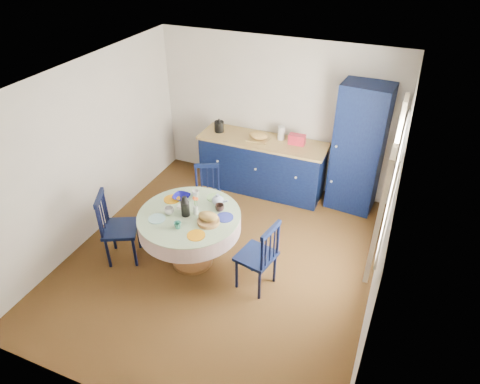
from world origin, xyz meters
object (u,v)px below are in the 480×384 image
at_px(mug_c, 220,208).
at_px(mug_d, 196,194).
at_px(kitchen_counter, 262,164).
at_px(cobalt_bowl, 181,197).
at_px(chair_left, 117,227).
at_px(chair_far, 207,194).
at_px(mug_b, 178,225).
at_px(dining_table, 190,222).
at_px(chair_right, 259,256).
at_px(mug_a, 169,211).
at_px(pantry_cabinet, 358,149).

xyz_separation_m(mug_c, mug_d, (-0.44, 0.17, -0.00)).
relative_size(kitchen_counter, cobalt_bowl, 9.36).
distance_m(chair_left, chair_far, 1.45).
relative_size(chair_far, mug_c, 7.61).
height_order(mug_b, mug_d, mug_d).
distance_m(dining_table, mug_b, 0.34).
relative_size(dining_table, chair_right, 1.33).
height_order(mug_a, mug_b, mug_a).
bearing_deg(mug_a, mug_b, -41.72).
height_order(chair_far, cobalt_bowl, chair_far).
relative_size(mug_a, mug_c, 1.02).
height_order(chair_far, mug_d, chair_far).
relative_size(chair_left, cobalt_bowl, 4.59).
xyz_separation_m(kitchen_counter, mug_a, (-0.48, -2.17, 0.37)).
relative_size(mug_c, mug_d, 1.21).
relative_size(chair_far, chair_right, 0.91).
height_order(chair_far, chair_right, chair_right).
relative_size(chair_far, mug_a, 7.48).
height_order(dining_table, chair_left, dining_table).
distance_m(dining_table, mug_d, 0.45).
distance_m(dining_table, mug_c, 0.43).
bearing_deg(kitchen_counter, mug_b, -95.30).
xyz_separation_m(dining_table, mug_a, (-0.25, -0.08, 0.17)).
distance_m(chair_left, mug_b, 1.01).
bearing_deg(chair_far, mug_b, -103.85).
bearing_deg(mug_c, chair_right, -24.56).
bearing_deg(mug_b, chair_left, 179.43).
height_order(dining_table, mug_d, dining_table).
height_order(pantry_cabinet, mug_d, pantry_cabinet).
bearing_deg(cobalt_bowl, kitchen_counter, 74.58).
bearing_deg(chair_far, cobalt_bowl, -117.28).
bearing_deg(chair_left, chair_far, -56.04).
bearing_deg(chair_left, chair_right, -109.59).
xyz_separation_m(chair_right, mug_d, (-1.10, 0.48, 0.34)).
height_order(kitchen_counter, cobalt_bowl, kitchen_counter).
bearing_deg(mug_b, cobalt_bowl, 114.81).
bearing_deg(chair_left, cobalt_bowl, -76.46).
relative_size(mug_b, mug_c, 0.77).
distance_m(dining_table, cobalt_bowl, 0.42).
xyz_separation_m(pantry_cabinet, chair_left, (-2.69, -2.48, -0.50)).
bearing_deg(pantry_cabinet, kitchen_counter, -170.94).
height_order(kitchen_counter, mug_a, kitchen_counter).
height_order(pantry_cabinet, mug_a, pantry_cabinet).
height_order(chair_right, cobalt_bowl, chair_right).
distance_m(chair_far, mug_a, 1.11).
height_order(chair_right, mug_c, chair_right).
bearing_deg(chair_far, dining_table, -100.49).
bearing_deg(mug_a, pantry_cabinet, 48.89).
distance_m(chair_far, mug_c, 0.99).
bearing_deg(mug_d, mug_b, -80.60).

